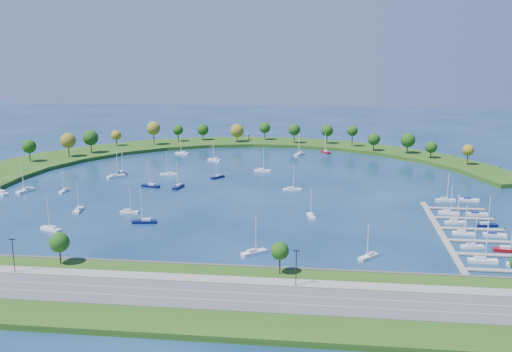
# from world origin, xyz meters

# --- Properties ---
(ground) EXTENTS (700.00, 700.00, 0.00)m
(ground) POSITION_xyz_m (0.00, 0.00, 0.00)
(ground) COLOR #072844
(ground) RESTS_ON ground
(south_shoreline) EXTENTS (420.00, 43.10, 11.60)m
(south_shoreline) POSITION_xyz_m (0.03, -122.88, 1.00)
(south_shoreline) COLOR #244D14
(south_shoreline) RESTS_ON ground
(breakwater) EXTENTS (286.74, 247.64, 2.00)m
(breakwater) POSITION_xyz_m (-46.33, 48.72, 0.99)
(breakwater) COLOR #244D14
(breakwater) RESTS_ON ground
(breakwater_trees) EXTENTS (240.82, 94.97, 14.88)m
(breakwater_trees) POSITION_xyz_m (-19.88, 86.81, 10.30)
(breakwater_trees) COLOR #382314
(breakwater_trees) RESTS_ON breakwater
(harbor_tower) EXTENTS (2.60, 2.60, 4.14)m
(harbor_tower) POSITION_xyz_m (-13.99, 118.94, 4.13)
(harbor_tower) COLOR gray
(harbor_tower) RESTS_ON breakwater
(dock_system) EXTENTS (24.28, 82.00, 1.60)m
(dock_system) POSITION_xyz_m (85.30, -61.00, 0.35)
(dock_system) COLOR gray
(dock_system) RESTS_ON ground
(moored_boat_0) EXTENTS (8.52, 4.32, 12.06)m
(moored_boat_0) POSITION_xyz_m (22.67, -5.40, 0.91)
(moored_boat_0) COLOR white
(moored_boat_0) RESTS_ON ground
(moored_boat_1) EXTENTS (8.20, 7.32, 12.66)m
(moored_boat_1) POSITION_xyz_m (15.37, -88.15, 0.93)
(moored_boat_1) COLOR white
(moored_boat_1) RESTS_ON ground
(moored_boat_2) EXTENTS (7.30, 2.54, 10.54)m
(moored_boat_2) POSITION_xyz_m (-38.82, -48.54, 0.87)
(moored_boat_2) COLOR white
(moored_boat_2) RESTS_ON ground
(moored_boat_3) EXTENTS (9.03, 7.47, 13.59)m
(moored_boat_3) POSITION_xyz_m (-104.61, -26.63, 0.96)
(moored_boat_3) COLOR white
(moored_boat_3) RESTS_ON ground
(moored_boat_4) EXTENTS (8.49, 3.65, 12.08)m
(moored_boat_4) POSITION_xyz_m (-47.81, 75.07, 0.91)
(moored_boat_4) COLOR white
(moored_boat_4) RESTS_ON ground
(moored_boat_5) EXTENTS (8.07, 4.67, 11.46)m
(moored_boat_5) POSITION_xyz_m (-24.86, 57.82, 0.89)
(moored_boat_5) COLOR white
(moored_boat_5) RESTS_ON ground
(moored_boat_6) EXTENTS (8.50, 8.40, 13.73)m
(moored_boat_6) POSITION_xyz_m (-65.52, 10.97, 0.96)
(moored_boat_6) COLOR white
(moored_boat_6) RESTS_ON ground
(moored_boat_7) EXTENTS (3.61, 8.55, 12.19)m
(moored_boat_7) POSITION_xyz_m (-59.70, -48.59, 0.91)
(moored_boat_7) COLOR white
(moored_boat_7) RESTS_ON ground
(moored_boat_8) EXTENTS (9.05, 4.46, 12.82)m
(moored_boat_8) POSITION_xyz_m (-42.74, -6.40, 0.93)
(moored_boat_8) COLOR #0A103F
(moored_boat_8) RESTS_ON ground
(moored_boat_9) EXTENTS (8.66, 2.78, 12.58)m
(moored_boat_9) POSITION_xyz_m (4.95, 32.67, 0.92)
(moored_boat_9) COLOR white
(moored_boat_9) RESTS_ON ground
(moored_boat_10) EXTENTS (6.13, 8.25, 12.07)m
(moored_boat_10) POSITION_xyz_m (37.44, 89.11, 0.91)
(moored_boat_10) COLOR maroon
(moored_boat_10) RESTS_ON ground
(moored_boat_11) EXTENTS (6.28, 9.09, 13.13)m
(moored_boat_11) POSITION_xyz_m (22.10, 80.88, 0.94)
(moored_boat_11) COLOR white
(moored_boat_11) RESTS_ON ground
(moored_boat_12) EXTENTS (4.06, 8.69, 12.32)m
(moored_boat_12) POSITION_xyz_m (-29.62, -6.29, 0.92)
(moored_boat_12) COLOR #0A103F
(moored_boat_12) RESTS_ON ground
(moored_boat_13) EXTENTS (6.56, 7.41, 11.42)m
(moored_boat_13) POSITION_xyz_m (-15.35, 15.51, 0.89)
(moored_boat_13) COLOR #0A103F
(moored_boat_13) RESTS_ON ground
(moored_boat_14) EXTENTS (3.79, 7.87, 11.16)m
(moored_boat_14) POSITION_xyz_m (32.33, -45.82, 0.88)
(moored_boat_14) COLOR white
(moored_boat_14) RESTS_ON ground
(moored_boat_15) EXTENTS (2.61, 6.97, 10.01)m
(moored_boat_15) POSITION_xyz_m (-78.81, -19.16, 0.86)
(moored_boat_15) COLOR white
(moored_boat_15) RESTS_ON ground
(moored_boat_16) EXTENTS (6.68, 7.31, 11.39)m
(moored_boat_16) POSITION_xyz_m (-65.12, 18.85, 0.89)
(moored_boat_16) COLOR #0A103F
(moored_boat_16) RESTS_ON ground
(moored_boat_17) EXTENTS (5.14, 9.44, 13.37)m
(moored_boat_17) POSITION_xyz_m (-96.01, -21.58, 0.95)
(moored_boat_17) COLOR white
(moored_boat_17) RESTS_ON ground
(moored_boat_18) EXTENTS (6.86, 7.01, 11.27)m
(moored_boat_18) POSITION_xyz_m (51.27, -87.31, 0.89)
(moored_boat_18) COLOR white
(moored_boat_18) RESTS_ON ground
(moored_boat_19) EXTENTS (8.66, 4.53, 12.26)m
(moored_boat_19) POSITION_xyz_m (-40.91, 18.40, 0.91)
(moored_boat_19) COLOR white
(moored_boat_19) RESTS_ON ground
(moored_boat_20) EXTENTS (8.70, 5.59, 12.44)m
(moored_boat_20) POSITION_xyz_m (-59.46, -72.85, 0.92)
(moored_boat_20) COLOR white
(moored_boat_20) RESTS_ON ground
(moored_boat_21) EXTENTS (9.20, 3.79, 13.13)m
(moored_boat_21) POSITION_xyz_m (-28.97, -60.49, 0.94)
(moored_boat_21) COLOR #0A103F
(moored_boat_21) RESTS_ON ground
(docked_boat_0) EXTENTS (8.78, 2.62, 12.84)m
(docked_boat_0) POSITION_xyz_m (85.51, -86.97, 0.93)
(docked_boat_0) COLOR white
(docked_boat_0) RESTS_ON ground
(docked_boat_2) EXTENTS (7.64, 3.30, 10.87)m
(docked_boat_2) POSITION_xyz_m (85.53, -74.02, 0.88)
(docked_boat_2) COLOR white
(docked_boat_2) RESTS_ON ground
(docked_boat_3) EXTENTS (9.34, 3.20, 13.51)m
(docked_boat_3) POSITION_xyz_m (96.00, -76.28, 0.95)
(docked_boat_3) COLOR maroon
(docked_boat_3) RESTS_ON ground
(docked_boat_4) EXTENTS (7.60, 3.10, 10.84)m
(docked_boat_4) POSITION_xyz_m (85.54, -60.44, 0.87)
(docked_boat_4) COLOR white
(docked_boat_4) RESTS_ON ground
(docked_boat_5) EXTENTS (8.01, 3.15, 1.59)m
(docked_boat_5) POSITION_xyz_m (95.99, -60.74, 0.58)
(docked_boat_5) COLOR white
(docked_boat_5) RESTS_ON ground
(docked_boat_6) EXTENTS (7.74, 3.08, 11.07)m
(docked_boat_6) POSITION_xyz_m (85.53, -47.52, 0.88)
(docked_boat_6) COLOR white
(docked_boat_6) RESTS_ON ground
(docked_boat_7) EXTENTS (8.11, 3.40, 11.57)m
(docked_boat_7) POSITION_xyz_m (96.03, -49.74, 0.89)
(docked_boat_7) COLOR #0A103F
(docked_boat_7) RESTS_ON ground
(docked_boat_8) EXTENTS (8.16, 3.31, 11.65)m
(docked_boat_8) POSITION_xyz_m (85.52, -35.14, 0.90)
(docked_boat_8) COLOR white
(docked_boat_8) RESTS_ON ground
(docked_boat_9) EXTENTS (7.98, 2.44, 1.62)m
(docked_boat_9) POSITION_xyz_m (95.98, -35.50, 0.59)
(docked_boat_9) COLOR white
(docked_boat_9) RESTS_ON ground
(docked_boat_10) EXTENTS (8.33, 3.32, 11.91)m
(docked_boat_10) POSITION_xyz_m (87.92, -16.06, 0.90)
(docked_boat_10) COLOR white
(docked_boat_10) RESTS_ON ground
(docked_boat_11) EXTENTS (8.38, 3.60, 1.65)m
(docked_boat_11) POSITION_xyz_m (97.88, -14.04, 0.61)
(docked_boat_11) COLOR white
(docked_boat_11) RESTS_ON ground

